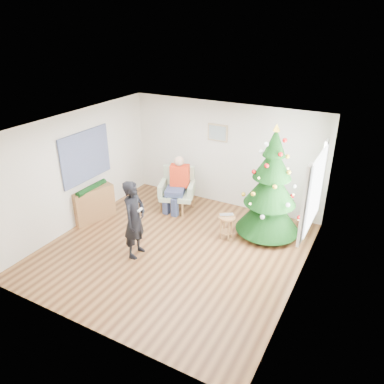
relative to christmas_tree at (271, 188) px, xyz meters
The scene contains 19 objects.
floor 2.41m from the christmas_tree, 134.54° to the right, with size 5.00×5.00×0.00m, color brown.
ceiling 2.59m from the christmas_tree, 134.54° to the right, with size 5.00×5.00×0.00m, color white.
wall_back 1.80m from the christmas_tree, 146.68° to the left, with size 5.00×5.00×0.00m, color silver.
wall_front 4.29m from the christmas_tree, 110.39° to the right, with size 5.00×5.00×0.00m, color silver.
wall_left 4.28m from the christmas_tree, 159.19° to the right, with size 5.00×5.00×0.00m, color silver.
wall_right 1.83m from the christmas_tree, 56.46° to the right, with size 5.00×5.00×0.00m, color silver.
window_panel 1.17m from the christmas_tree, 27.95° to the right, with size 0.04×1.30×1.40m, color white.
curtains 1.14m from the christmas_tree, 28.70° to the right, with size 0.05×1.75×1.50m.
christmas_tree is the anchor object (origin of this frame).
stool 1.26m from the christmas_tree, 140.53° to the right, with size 0.36×0.36×0.55m.
laptop 1.10m from the christmas_tree, 140.53° to the right, with size 0.30×0.19×0.02m, color silver.
armchair 2.49m from the christmas_tree, behind, with size 0.99×0.97×1.04m.
seated_person 2.39m from the christmas_tree, behind, with size 0.57×0.74×1.36m.
standing_man 2.91m from the christmas_tree, 135.95° to the right, with size 0.59×0.39×1.62m, color black.
game_controller 2.80m from the christmas_tree, 133.06° to the right, with size 0.04×0.13×0.04m, color white.
console 4.10m from the christmas_tree, 161.23° to the right, with size 0.30×1.00×0.80m, color brown.
garland 4.05m from the christmas_tree, 161.23° to the right, with size 0.14×0.14×0.90m, color black.
tapestry 4.16m from the christmas_tree, 162.88° to the right, with size 0.03×1.50×1.15m, color black.
framed_picture 2.07m from the christmas_tree, 150.83° to the left, with size 0.52×0.05×0.42m.
Camera 1 is at (3.43, -5.58, 4.40)m, focal length 35.00 mm.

